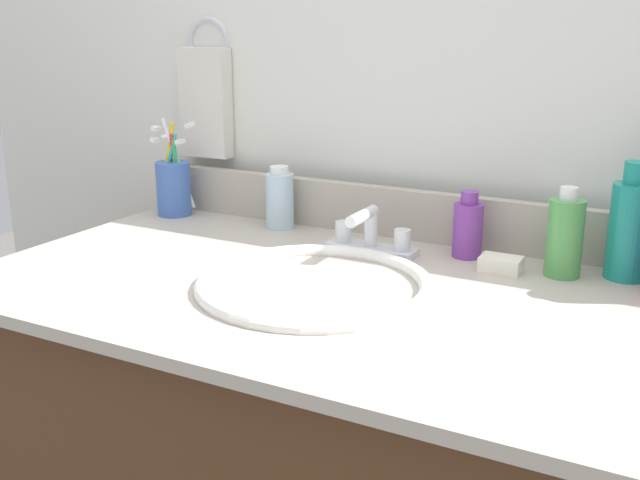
# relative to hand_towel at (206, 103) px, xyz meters

# --- Properties ---
(countertop) EXTENTS (1.07, 0.62, 0.02)m
(countertop) POSITION_rel_hand_towel_xyz_m (0.43, -0.32, -0.23)
(countertop) COLOR #B2A899
(countertop) RESTS_ON vanity_cabinet
(backsplash) EXTENTS (1.07, 0.02, 0.09)m
(backsplash) POSITION_rel_hand_towel_xyz_m (0.43, -0.02, -0.17)
(backsplash) COLOR #B2A899
(backsplash) RESTS_ON countertop
(back_wall) EXTENTS (2.17, 0.04, 1.30)m
(back_wall) POSITION_rel_hand_towel_xyz_m (0.43, 0.04, -0.35)
(back_wall) COLOR silver
(back_wall) RESTS_ON ground_plane
(towel_ring) EXTENTS (0.10, 0.01, 0.10)m
(towel_ring) POSITION_rel_hand_towel_xyz_m (0.00, 0.02, 0.12)
(towel_ring) COLOR silver
(hand_towel) EXTENTS (0.11, 0.04, 0.22)m
(hand_towel) POSITION_rel_hand_towel_xyz_m (0.00, 0.00, 0.00)
(hand_towel) COLOR silver
(sink_basin) EXTENTS (0.36, 0.36, 0.11)m
(sink_basin) POSITION_rel_hand_towel_xyz_m (0.44, -0.33, -0.25)
(sink_basin) COLOR white
(sink_basin) RESTS_ON countertop
(faucet) EXTENTS (0.16, 0.10, 0.08)m
(faucet) POSITION_rel_hand_towel_xyz_m (0.44, -0.14, -0.19)
(faucet) COLOR silver
(faucet) RESTS_ON countertop
(bottle_mouthwash_teal) EXTENTS (0.07, 0.07, 0.18)m
(bottle_mouthwash_teal) POSITION_rel_hand_towel_xyz_m (0.84, -0.07, -0.14)
(bottle_mouthwash_teal) COLOR teal
(bottle_mouthwash_teal) RESTS_ON countertop
(bottle_gel_clear) EXTENTS (0.05, 0.05, 0.12)m
(bottle_gel_clear) POSITION_rel_hand_towel_xyz_m (0.22, -0.07, -0.16)
(bottle_gel_clear) COLOR silver
(bottle_gel_clear) RESTS_ON countertop
(bottle_toner_green) EXTENTS (0.05, 0.05, 0.14)m
(bottle_toner_green) POSITION_rel_hand_towel_xyz_m (0.75, -0.10, -0.16)
(bottle_toner_green) COLOR #4C9E4C
(bottle_toner_green) RESTS_ON countertop
(bottle_cream_purple) EXTENTS (0.05, 0.05, 0.11)m
(bottle_cream_purple) POSITION_rel_hand_towel_xyz_m (0.59, -0.08, -0.17)
(bottle_cream_purple) COLOR #7A3899
(bottle_cream_purple) RESTS_ON countertop
(cup_blue_plastic) EXTENTS (0.08, 0.07, 0.20)m
(cup_blue_plastic) POSITION_rel_hand_towel_xyz_m (-0.03, -0.08, -0.16)
(cup_blue_plastic) COLOR #3F66B7
(cup_blue_plastic) RESTS_ON countertop
(soap_bar) EXTENTS (0.06, 0.04, 0.02)m
(soap_bar) POSITION_rel_hand_towel_xyz_m (0.66, -0.13, -0.21)
(soap_bar) COLOR white
(soap_bar) RESTS_ON countertop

